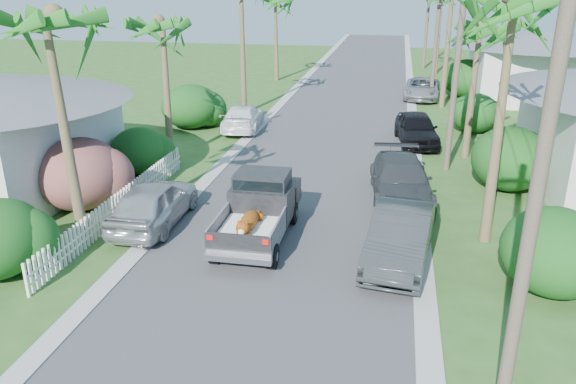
% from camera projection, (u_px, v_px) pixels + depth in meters
% --- Properties ---
extents(ground, '(120.00, 120.00, 0.00)m').
position_uv_depth(ground, '(249.00, 321.00, 13.80)').
color(ground, '#304F1D').
rests_on(ground, ground).
extents(road, '(8.00, 100.00, 0.02)m').
position_uv_depth(road, '(345.00, 107.00, 36.73)').
color(road, '#38383A').
rests_on(road, ground).
extents(curb_left, '(0.60, 100.00, 0.06)m').
position_uv_depth(curb_left, '(281.00, 104.00, 37.48)').
color(curb_left, '#A5A39E').
rests_on(curb_left, ground).
extents(curb_right, '(0.60, 100.00, 0.06)m').
position_uv_depth(curb_right, '(412.00, 109.00, 35.97)').
color(curb_right, '#A5A39E').
rests_on(curb_right, ground).
extents(pickup_truck, '(1.98, 5.12, 2.06)m').
position_uv_depth(pickup_truck, '(261.00, 205.00, 18.16)').
color(pickup_truck, black).
rests_on(pickup_truck, ground).
extents(parked_car_rn, '(2.23, 4.93, 1.57)m').
position_uv_depth(parked_car_rn, '(400.00, 237.00, 16.48)').
color(parked_car_rn, '#2E3133').
rests_on(parked_car_rn, ground).
extents(parked_car_rm, '(2.65, 5.47, 1.53)m').
position_uv_depth(parked_car_rm, '(401.00, 180.00, 21.12)').
color(parked_car_rm, '#34373A').
rests_on(parked_car_rm, ground).
extents(parked_car_rf, '(2.44, 4.79, 1.56)m').
position_uv_depth(parked_car_rf, '(417.00, 129.00, 28.29)').
color(parked_car_rf, black).
rests_on(parked_car_rf, ground).
extents(parked_car_rd, '(2.71, 5.23, 1.41)m').
position_uv_depth(parked_car_rd, '(422.00, 89.00, 39.00)').
color(parked_car_rd, '#A1A2A8').
rests_on(parked_car_rd, ground).
extents(parked_car_ln, '(1.89, 4.61, 1.56)m').
position_uv_depth(parked_car_ln, '(154.00, 203.00, 18.95)').
color(parked_car_ln, '#ADB1B5').
rests_on(parked_car_ln, ground).
extents(parked_car_lf, '(2.42, 4.93, 1.38)m').
position_uv_depth(parked_car_lf, '(243.00, 118.00, 30.96)').
color(parked_car_lf, white).
rests_on(parked_car_lf, ground).
extents(palm_l_a, '(4.40, 4.40, 8.20)m').
position_uv_depth(palm_l_a, '(48.00, 16.00, 15.16)').
color(palm_l_a, brown).
rests_on(palm_l_a, ground).
extents(palm_l_b, '(4.40, 4.40, 7.40)m').
position_uv_depth(palm_l_b, '(161.00, 22.00, 23.81)').
color(palm_l_b, brown).
rests_on(palm_l_b, ground).
extents(palm_r_b, '(4.40, 4.40, 7.20)m').
position_uv_depth(palm_r_b, '(480.00, 26.00, 24.28)').
color(palm_r_b, brown).
rests_on(palm_r_b, ground).
extents(shrub_l_b, '(3.00, 3.30, 2.60)m').
position_uv_depth(shrub_l_b, '(80.00, 174.00, 20.21)').
color(shrub_l_b, '#BD1B5A').
rests_on(shrub_l_b, ground).
extents(shrub_l_c, '(2.40, 2.64, 2.00)m').
position_uv_depth(shrub_l_c, '(139.00, 151.00, 23.92)').
color(shrub_l_c, '#173F12').
rests_on(shrub_l_c, ground).
extents(shrub_l_d, '(3.20, 3.52, 2.40)m').
position_uv_depth(shrub_l_d, '(191.00, 106.00, 31.29)').
color(shrub_l_d, '#173F12').
rests_on(shrub_l_d, ground).
extents(shrub_r_a, '(2.80, 3.08, 2.30)m').
position_uv_depth(shrub_r_a, '(555.00, 251.00, 14.81)').
color(shrub_r_a, '#173F12').
rests_on(shrub_r_a, ground).
extents(shrub_r_b, '(3.00, 3.30, 2.50)m').
position_uv_depth(shrub_r_b, '(510.00, 159.00, 22.08)').
color(shrub_r_b, '#173F12').
rests_on(shrub_r_b, ground).
extents(shrub_r_c, '(2.60, 2.86, 2.10)m').
position_uv_depth(shrub_r_c, '(475.00, 113.00, 30.46)').
color(shrub_r_c, '#173F12').
rests_on(shrub_r_c, ground).
extents(shrub_r_d, '(3.20, 3.52, 2.60)m').
position_uv_depth(shrub_r_d, '(466.00, 78.00, 39.45)').
color(shrub_r_d, '#173F12').
rests_on(shrub_r_d, ground).
extents(picket_fence, '(0.10, 11.00, 1.00)m').
position_uv_depth(picket_fence, '(123.00, 203.00, 19.72)').
color(picket_fence, white).
rests_on(picket_fence, ground).
extents(house_right_far, '(9.00, 8.00, 4.60)m').
position_uv_depth(house_right_far, '(543.00, 68.00, 38.28)').
color(house_right_far, silver).
rests_on(house_right_far, ground).
extents(utility_pole_a, '(1.60, 0.26, 9.00)m').
position_uv_depth(utility_pole_a, '(537.00, 190.00, 9.34)').
color(utility_pole_a, brown).
rests_on(utility_pole_a, ground).
extents(utility_pole_b, '(1.60, 0.26, 9.00)m').
position_uv_depth(utility_pole_b, '(457.00, 64.00, 23.10)').
color(utility_pole_b, brown).
rests_on(utility_pole_b, ground).
extents(utility_pole_c, '(1.60, 0.26, 9.00)m').
position_uv_depth(utility_pole_c, '(437.00, 32.00, 36.86)').
color(utility_pole_c, brown).
rests_on(utility_pole_c, ground).
extents(utility_pole_d, '(1.60, 0.26, 9.00)m').
position_uv_depth(utility_pole_d, '(428.00, 17.00, 50.62)').
color(utility_pole_d, brown).
rests_on(utility_pole_d, ground).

